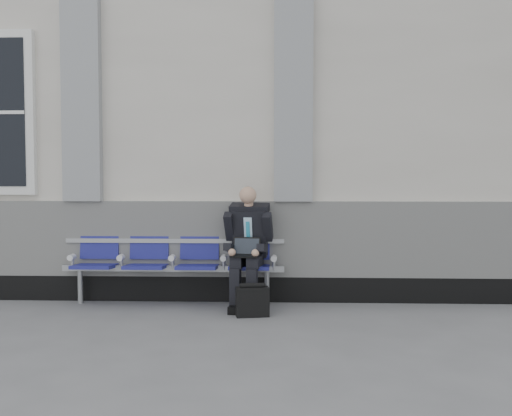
{
  "coord_description": "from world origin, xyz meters",
  "views": [
    {
      "loc": [
        3.92,
        -5.27,
        1.47
      ],
      "look_at": [
        3.68,
        0.9,
        1.15
      ],
      "focal_mm": 40.0,
      "sensor_mm": 36.0,
      "label": 1
    }
  ],
  "objects": [
    {
      "name": "station_building",
      "position": [
        -0.02,
        3.47,
        2.22
      ],
      "size": [
        14.4,
        4.4,
        4.49
      ],
      "color": "silver",
      "rests_on": "ground"
    },
    {
      "name": "bench",
      "position": [
        2.7,
        1.32,
        0.55
      ],
      "size": [
        2.6,
        0.47,
        0.91
      ],
      "color": "#9EA0A3",
      "rests_on": "ground"
    },
    {
      "name": "businessman",
      "position": [
        3.58,
        1.19,
        0.75
      ],
      "size": [
        0.57,
        0.76,
        1.38
      ],
      "color": "black",
      "rests_on": "ground"
    },
    {
      "name": "briefcase",
      "position": [
        3.65,
        0.73,
        0.16
      ],
      "size": [
        0.37,
        0.21,
        0.36
      ],
      "color": "black",
      "rests_on": "ground"
    }
  ]
}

